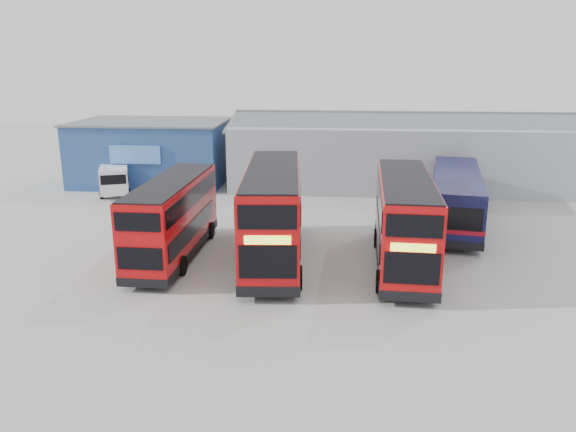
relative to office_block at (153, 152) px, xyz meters
The scene contains 8 objects.
ground_plane 22.94m from the office_block, 52.11° to the right, with size 120.00×120.00×0.00m, color #969691.
office_block is the anchor object (origin of this frame).
maintenance_shed 22.09m from the office_block, ahead, with size 30.50×12.00×5.89m.
double_decker_left 19.38m from the office_block, 68.86° to the right, with size 2.60×9.77×4.11m.
double_decker_centre 21.68m from the office_block, 55.88° to the right, with size 3.59×11.47×4.78m.
double_decker_right 26.10m from the office_block, 44.18° to the right, with size 3.06×10.68×4.47m.
single_decker_blue 25.10m from the office_block, 25.07° to the right, with size 4.79×12.39×3.29m.
panel_van 4.72m from the office_block, 112.34° to the right, with size 3.60×5.40×2.20m.
Camera 1 is at (1.39, -27.17, 10.01)m, focal length 35.00 mm.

